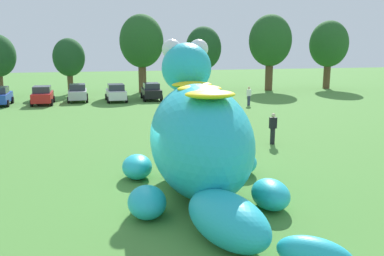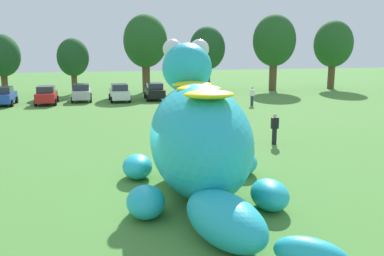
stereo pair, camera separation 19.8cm
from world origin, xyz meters
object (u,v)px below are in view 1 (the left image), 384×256
Objects in this scene: giant_inflatable_creature at (200,138)px; car_red at (43,95)px; car_silver at (78,93)px; car_black at (151,91)px; spectator_mid_field at (273,129)px; spectator_near_inflatable at (249,96)px; car_white at (116,93)px.

giant_inflatable_creature is 2.67× the size of car_red.
car_silver is at bearing 99.23° from giant_inflatable_creature.
car_silver and car_black have the same top height.
car_silver is at bearing 24.51° from car_red.
car_black is at bearing 4.13° from car_red.
spectator_mid_field is at bearing -55.95° from car_red.
giant_inflatable_creature is 27.95m from car_silver.
spectator_mid_field is (-4.77, -14.38, 0.00)m from spectator_near_inflatable.
car_red and car_white have the same top height.
giant_inflatable_creature is 6.42× the size of spectator_mid_field.
car_silver is 0.98× the size of car_black.
car_white is at bearing -16.31° from car_silver.
spectator_near_inflatable is 15.15m from spectator_mid_field.
spectator_mid_field is (5.94, 6.06, -1.18)m from giant_inflatable_creature.
car_white and car_black have the same top height.
car_black is 10.24m from spectator_near_inflatable.
car_white reaches higher than spectator_near_inflatable.
giant_inflatable_creature reaches higher than spectator_mid_field.
car_black is 2.44× the size of spectator_near_inflatable.
spectator_near_inflatable is 1.00× the size of spectator_mid_field.
giant_inflatable_creature is at bearing -95.84° from car_black.
car_white is 21.53m from spectator_mid_field.
car_silver is 16.77m from spectator_near_inflatable.
car_red is 3.46m from car_silver.
car_silver is 7.26m from car_black.
giant_inflatable_creature is 6.42× the size of spectator_near_inflatable.
spectator_mid_field is (10.41, -21.51, -0.01)m from car_silver.
car_black reaches higher than spectator_near_inflatable.
spectator_mid_field is (6.77, -20.44, -0.01)m from car_white.
spectator_mid_field is at bearing -81.30° from car_black.
car_red is at bearing 162.76° from spectator_near_inflatable.
car_silver is 23.90m from spectator_mid_field.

